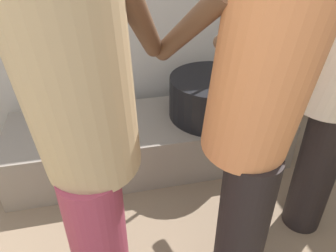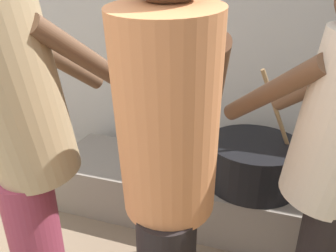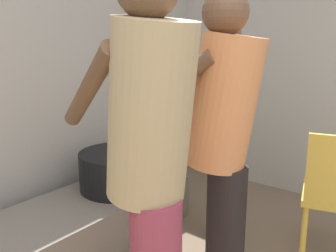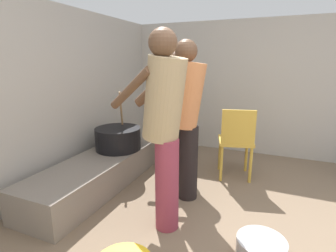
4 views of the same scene
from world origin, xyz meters
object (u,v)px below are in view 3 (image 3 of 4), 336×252
cooking_pot_main (119,170)px  cook_in_tan_shirt (150,158)px  cook_in_orange_shirt (222,137)px  cook_in_cream_shirt (223,122)px

cooking_pot_main → cook_in_tan_shirt: bearing=-128.3°
cook_in_orange_shirt → cook_in_cream_shirt: size_ratio=1.06×
cooking_pot_main → cook_in_cream_shirt: size_ratio=0.47×
cook_in_cream_shirt → cook_in_orange_shirt: bearing=-151.3°
cooking_pot_main → cook_in_tan_shirt: 1.32m
cook_in_tan_shirt → cook_in_orange_shirt: (0.54, -0.00, -0.03)m
cook_in_tan_shirt → cook_in_cream_shirt: cook_in_tan_shirt is taller
cooking_pot_main → cook_in_orange_shirt: size_ratio=0.45×
cook_in_orange_shirt → cook_in_tan_shirt: bearing=179.9°
cooking_pot_main → cook_in_tan_shirt: size_ratio=0.44×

